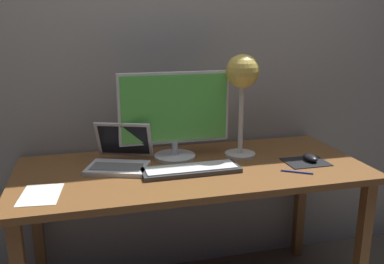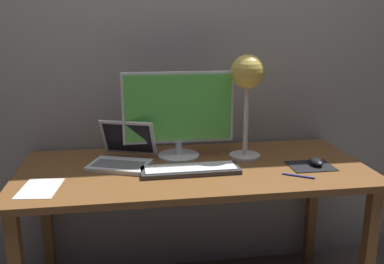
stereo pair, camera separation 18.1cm
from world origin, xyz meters
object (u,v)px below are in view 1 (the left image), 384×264
Objects in this scene: mouse at (311,158)px; pen at (297,172)px; keyboard_main at (191,170)px; desk_lamp at (242,80)px; laptop at (121,154)px; monitor at (174,113)px.

mouse is 0.18m from pen.
keyboard_main is 0.88× the size of desk_lamp.
desk_lamp is (0.30, 0.17, 0.37)m from keyboard_main.
desk_lamp is (0.59, -0.00, 0.33)m from laptop.
laptop is 0.90m from mouse.
monitor is at bearing 10.14° from laptop.
mouse is at bearing -10.88° from laptop.
keyboard_main is 3.16× the size of pen.
mouse is at bearing -0.31° from keyboard_main.
mouse is 0.69× the size of pen.
keyboard_main is at bearing -82.83° from monitor.
keyboard_main is 0.34m from laptop.
mouse reaches higher than pen.
laptop is 0.68× the size of desk_lamp.
laptop is 2.43× the size of pen.
monitor is 0.63m from pen.
mouse is (0.30, -0.17, -0.36)m from desk_lamp.
desk_lamp is at bearing 118.51° from pen.
pen is (0.75, -0.29, -0.05)m from laptop.
laptop is 3.54× the size of mouse.
desk_lamp reaches higher than laptop.
monitor reaches higher than keyboard_main.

